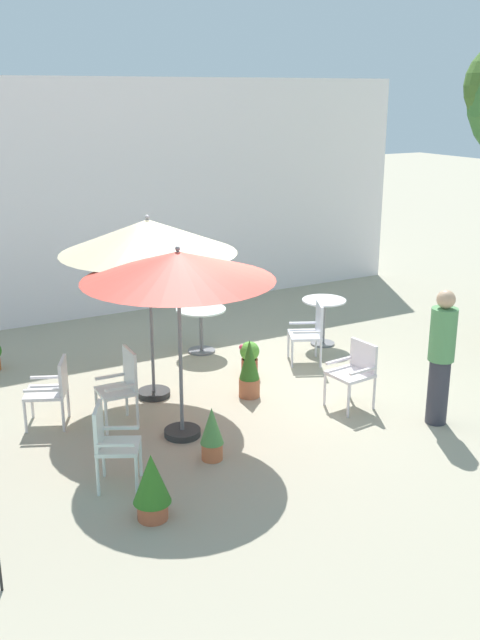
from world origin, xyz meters
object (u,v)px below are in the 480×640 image
at_px(patio_umbrella_0, 148,238).
at_px(patio_chair_1, 111,440).
at_px(potted_plant_0, 152,485).
at_px(patio_chair_3, 52,388).
at_px(potted_plant_1, 249,369).
at_px(potted_plant_4, 212,433).
at_px(cafe_table_1, 201,322).
at_px(patio_chair_0, 355,369).
at_px(potted_plant_3, 250,357).
at_px(patio_umbrella_1, 178,268).
at_px(standing_person, 441,356).
at_px(patio_chair_2, 311,329).
at_px(patio_chair_4, 122,383).
at_px(cafe_table_0, 324,313).

xyz_separation_m(patio_umbrella_0, patio_chair_1, (-1.28, -1.99, -1.66)).
bearing_deg(potted_plant_0, patio_chair_3, 96.14).
xyz_separation_m(potted_plant_1, potted_plant_4, (-1.24, -1.34, -0.07)).
xyz_separation_m(patio_chair_3, potted_plant_4, (1.31, -1.75, -0.17)).
bearing_deg(patio_chair_3, cafe_table_1, 28.58).
relative_size(patio_chair_0, potted_plant_3, 1.66).
relative_size(patio_umbrella_1, potted_plant_0, 3.37).
relative_size(patio_chair_1, standing_person, 0.53).
distance_m(potted_plant_0, potted_plant_1, 3.12).
height_order(patio_chair_2, potted_plant_3, patio_chair_2).
bearing_deg(potted_plant_4, patio_umbrella_1, 94.20).
bearing_deg(standing_person, patio_umbrella_1, 157.99).
bearing_deg(patio_chair_1, potted_plant_0, -80.21).
distance_m(potted_plant_0, standing_person, 3.97).
bearing_deg(potted_plant_3, patio_chair_4, -163.36).
height_order(cafe_table_0, potted_plant_1, potted_plant_1).
height_order(patio_umbrella_0, potted_plant_1, patio_umbrella_0).
bearing_deg(cafe_table_1, patio_umbrella_0, -136.28).
xyz_separation_m(patio_umbrella_0, cafe_table_1, (1.34, 1.28, -1.68)).
xyz_separation_m(patio_chair_0, potted_plant_3, (-0.68, 1.59, -0.23)).
bearing_deg(patio_chair_3, cafe_table_0, 10.54).
distance_m(patio_chair_0, patio_chair_1, 3.49).
height_order(cafe_table_0, patio_chair_4, patio_chair_4).
relative_size(patio_chair_1, patio_chair_3, 1.07).
height_order(patio_chair_0, patio_chair_1, patio_chair_1).
bearing_deg(patio_chair_2, patio_umbrella_1, -153.94).
xyz_separation_m(patio_chair_1, potted_plant_0, (0.13, -0.78, -0.16)).
xyz_separation_m(patio_chair_1, potted_plant_1, (2.41, 1.36, -0.13)).
relative_size(patio_chair_2, potted_plant_3, 1.79).
height_order(patio_umbrella_1, potted_plant_4, patio_umbrella_1).
relative_size(cafe_table_1, potted_plant_1, 0.97).
xyz_separation_m(patio_chair_1, patio_chair_4, (0.62, 1.37, 0.02)).
bearing_deg(patio_chair_3, patio_chair_2, 4.18).
bearing_deg(patio_umbrella_1, potted_plant_3, 38.08).
bearing_deg(patio_chair_4, patio_umbrella_0, 43.29).
relative_size(cafe_table_1, standing_person, 0.46).
bearing_deg(patio_umbrella_1, cafe_table_0, 29.51).
distance_m(patio_umbrella_1, patio_chair_1, 2.05).
xyz_separation_m(patio_chair_2, standing_person, (0.19, -2.53, 0.36)).
distance_m(patio_chair_2, potted_plant_3, 1.11).
bearing_deg(patio_chair_4, patio_chair_1, -114.46).
bearing_deg(patio_umbrella_1, cafe_table_1, 59.70).
xyz_separation_m(potted_plant_3, standing_person, (1.28, -2.49, 0.61)).
distance_m(patio_umbrella_1, potted_plant_3, 2.77).
relative_size(patio_chair_0, potted_plant_1, 1.06).
height_order(patio_chair_1, patio_chair_4, patio_chair_4).
xyz_separation_m(cafe_table_1, patio_chair_1, (-2.62, -3.27, 0.02)).
height_order(patio_chair_2, potted_plant_4, patio_chair_2).
height_order(patio_umbrella_0, patio_chair_0, patio_umbrella_0).
relative_size(patio_umbrella_0, potted_plant_0, 3.60).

